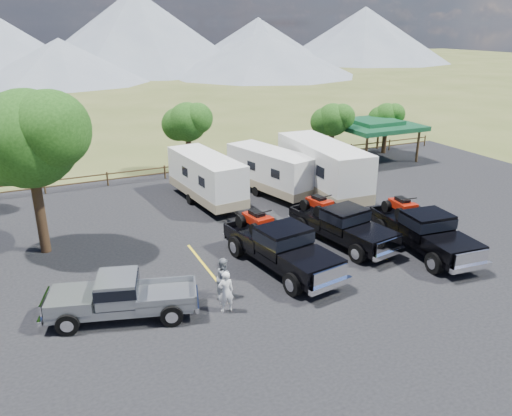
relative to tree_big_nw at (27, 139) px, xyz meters
name	(u,v)px	position (x,y,z in m)	size (l,w,h in m)	color
ground	(369,281)	(12.55, -9.03, -5.60)	(320.00, 320.00, 0.00)	#475122
asphalt_lot	(331,253)	(12.55, -6.03, -5.58)	(44.00, 34.00, 0.04)	black
stall_lines	(320,245)	(12.55, -5.03, -5.55)	(12.12, 5.50, 0.01)	yellow
tree_big_nw	(27,139)	(0.00, 0.00, 0.00)	(5.54, 5.18, 7.84)	#322413
tree_ne_a	(332,120)	(21.52, 7.99, -2.11)	(3.11, 2.92, 4.76)	#322413
tree_ne_b	(386,117)	(27.52, 8.99, -2.47)	(2.77, 2.59, 4.27)	#322413
tree_north	(187,122)	(10.52, 9.99, -1.76)	(3.46, 3.24, 5.25)	#322413
rail_fence	(242,161)	(14.55, 9.47, -4.99)	(36.12, 0.12, 1.00)	brown
pavilion	(374,125)	(25.55, 7.97, -2.81)	(6.20, 6.20, 3.22)	brown
mountain_range	(37,36)	(4.92, 96.95, 2.28)	(209.00, 71.00, 20.00)	slate
rig_left	(280,245)	(9.60, -6.29, -4.46)	(3.22, 7.06, 2.27)	black
rig_center	(341,223)	(13.67, -5.11, -4.54)	(3.05, 6.56, 2.11)	black
rig_right	(423,229)	(16.77, -7.52, -4.49)	(2.81, 6.81, 2.22)	black
trailer_left	(206,178)	(9.56, 3.37, -4.01)	(2.91, 8.56, 2.96)	white
trailer_center	(271,171)	(13.87, 3.20, -4.04)	(3.69, 8.31, 2.89)	white
trailer_right	(322,169)	(16.59, 1.36, -3.74)	(2.98, 9.99, 3.46)	white
pickup_silver	(122,296)	(2.38, -7.48, -4.67)	(5.97, 3.30, 1.71)	gray
person_a	(226,292)	(6.03, -8.74, -4.71)	(0.62, 0.41, 1.70)	white
person_b	(224,278)	(6.38, -7.68, -4.70)	(0.83, 0.65, 1.70)	gray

